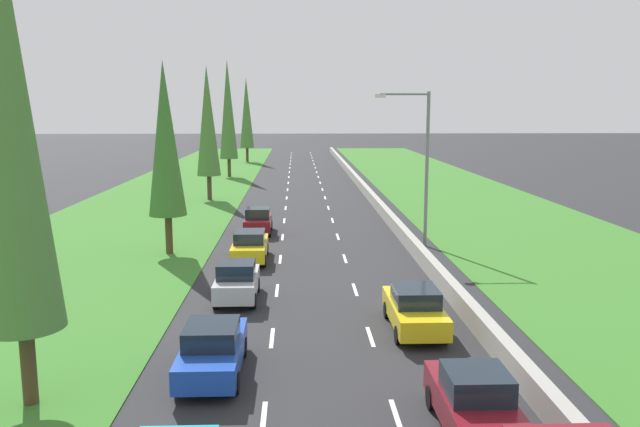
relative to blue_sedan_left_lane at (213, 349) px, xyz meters
The scene contains 17 objects.
ground_plane 42.22m from the blue_sedan_left_lane, 85.34° to the left, with size 300.00×300.00×0.00m, color #28282B.
grass_verge_left 43.08m from the blue_sedan_left_lane, 102.36° to the left, with size 14.00×140.00×0.04m, color #387528.
grass_verge_right 45.68m from the blue_sedan_left_lane, 67.09° to the left, with size 14.00×140.00×0.04m, color #387528.
median_barrier 43.06m from the blue_sedan_left_lane, 77.76° to the left, with size 0.44×120.00×0.85m, color #9E9B93.
lane_markings 42.22m from the blue_sedan_left_lane, 85.34° to the left, with size 3.64×116.00×0.01m.
blue_sedan_left_lane is the anchor object (origin of this frame).
maroon_hatchback_right_lane 7.91m from the blue_sedan_left_lane, 28.38° to the right, with size 1.74×3.90×1.72m.
silver_hatchback_left_lane 7.66m from the blue_sedan_left_lane, 89.68° to the left, with size 1.74×3.90×1.72m.
yellow_sedan_right_lane 7.81m from the blue_sedan_left_lane, 28.41° to the left, with size 1.82×4.50×1.64m.
yellow_sedan_left_lane 14.79m from the blue_sedan_left_lane, 89.68° to the left, with size 1.82×4.50×1.64m.
maroon_hatchback_left_lane 22.37m from the blue_sedan_left_lane, 89.80° to the left, with size 1.74×3.90×1.72m.
poplar_tree_nearest 8.69m from the blue_sedan_left_lane, 159.19° to the right, with size 2.14×2.14×13.61m.
poplar_tree_second 18.11m from the blue_sedan_left_lane, 105.28° to the left, with size 2.07×2.07×10.64m.
poplar_tree_third 38.89m from the blue_sedan_left_lane, 97.71° to the left, with size 2.09×2.09×11.78m.
poplar_tree_fourth 58.13m from the blue_sedan_left_lane, 95.36° to the left, with size 2.14×2.14×13.70m.
poplar_tree_fifth 79.43m from the blue_sedan_left_lane, 93.53° to the left, with size 2.12×2.12×12.67m.
street_light_mast 21.13m from the blue_sedan_left_lane, 61.64° to the left, with size 3.20×0.28×9.00m.
Camera 1 is at (-0.85, -0.65, 8.03)m, focal length 35.87 mm.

